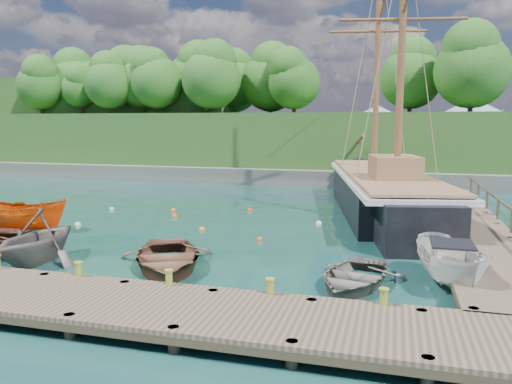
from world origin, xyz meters
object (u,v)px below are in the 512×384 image
rowboat_3 (353,285)px  motorboat_orange (26,230)px  cabin_boat_white (450,287)px  rowboat_1 (38,262)px  rowboat_2 (167,268)px  schooner (383,196)px

rowboat_3 → motorboat_orange: (-16.17, 4.23, 0.00)m
cabin_boat_white → rowboat_3: bearing=179.7°
rowboat_1 → cabin_boat_white: rowboat_1 is taller
rowboat_2 → motorboat_orange: motorboat_orange is taller
rowboat_2 → motorboat_orange: (-9.51, 4.10, 0.00)m
cabin_boat_white → rowboat_2: bearing=170.2°
rowboat_2 → cabin_boat_white: bearing=-22.1°
motorboat_orange → cabin_boat_white: cabin_boat_white is taller
rowboat_1 → cabin_boat_white: size_ratio=0.95×
schooner → motorboat_orange: bearing=-162.9°
rowboat_2 → rowboat_3: (6.66, -0.13, 0.00)m
rowboat_3 → cabin_boat_white: size_ratio=0.94×
schooner → rowboat_2: bearing=-130.1°
rowboat_3 → schooner: 13.30m
rowboat_2 → cabin_boat_white: size_ratio=1.14×
motorboat_orange → schooner: bearing=-70.9°
rowboat_2 → rowboat_3: size_ratio=1.22×
rowboat_2 → motorboat_orange: size_ratio=1.15×
rowboat_1 → schooner: 18.42m
rowboat_2 → schooner: (7.24, 13.12, 1.02)m
rowboat_2 → cabin_boat_white: cabin_boat_white is taller
rowboat_1 → rowboat_2: size_ratio=0.83×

